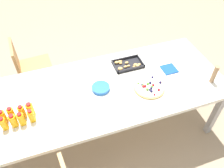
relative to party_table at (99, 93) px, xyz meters
The scene contains 16 objects.
ground_plane 0.67m from the party_table, ahead, with size 12.00×12.00×0.00m, color gray.
party_table is the anchor object (origin of this frame).
chair_far_left 1.09m from the party_table, 126.49° to the left, with size 0.42×0.42×0.83m.
juice_bottle_1 0.89m from the party_table, 168.98° to the right, with size 0.05×0.05×0.14m.
juice_bottle_2 0.81m from the party_table, 168.33° to the right, with size 0.06×0.06×0.14m.
juice_bottle_3 0.75m from the party_table, 166.83° to the right, with size 0.06×0.06×0.14m.
juice_bottle_4 0.67m from the party_table, 165.74° to the right, with size 0.05×0.05×0.14m.
juice_bottle_6 0.88m from the party_table, behind, with size 0.06×0.06×0.14m.
juice_bottle_7 0.81m from the party_table, behind, with size 0.05×0.05×0.15m.
juice_bottle_8 0.73m from the party_table, behind, with size 0.05×0.05×0.14m.
juice_bottle_9 0.66m from the party_table, behind, with size 0.06×0.06×0.15m.
fruit_pizza 0.50m from the party_table, 16.71° to the right, with size 0.30×0.30×0.05m.
snack_tray 0.47m from the party_table, 31.64° to the left, with size 0.31×0.20×0.04m.
plate_stack 0.07m from the party_table, 10.60° to the left, with size 0.18×0.18×0.03m.
napkin_stack 0.79m from the party_table, ahead, with size 0.15×0.15×0.01m, color #194CA5.
cardboard_tube 1.15m from the party_table, 13.29° to the right, with size 0.04×0.04×0.20m, color #9E7A56.
Camera 1 is at (-0.38, -1.48, 2.36)m, focal length 36.89 mm.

